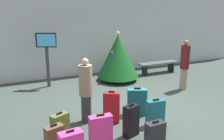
{
  "coord_description": "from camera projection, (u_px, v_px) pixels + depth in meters",
  "views": [
    {
      "loc": [
        -3.33,
        -5.88,
        2.97
      ],
      "look_at": [
        -0.3,
        1.05,
        0.9
      ],
      "focal_mm": 39.75,
      "sensor_mm": 36.0,
      "label": 1
    }
  ],
  "objects": [
    {
      "name": "ground_plane",
      "position": [
        136.0,
        107.0,
        7.26
      ],
      "size": [
        16.0,
        16.0,
        0.0
      ],
      "primitive_type": "plane",
      "color": "#38423D"
    },
    {
      "name": "suitcase_3",
      "position": [
        155.0,
        113.0,
        6.12
      ],
      "size": [
        0.47,
        0.21,
        0.7
      ],
      "color": "#19606B",
      "rests_on": "ground_plane"
    },
    {
      "name": "traveller_0",
      "position": [
        86.0,
        89.0,
        6.17
      ],
      "size": [
        0.41,
        0.41,
        1.68
      ],
      "color": "#333338",
      "rests_on": "ground_plane"
    },
    {
      "name": "suitcase_1",
      "position": [
        112.0,
        107.0,
        6.29
      ],
      "size": [
        0.46,
        0.38,
        0.83
      ],
      "color": "#B2191E",
      "rests_on": "ground_plane"
    },
    {
      "name": "back_wall",
      "position": [
        90.0,
        35.0,
        10.37
      ],
      "size": [
        16.0,
        0.2,
        3.29
      ],
      "primitive_type": "cube",
      "color": "#B7BCC1",
      "rests_on": "ground_plane"
    },
    {
      "name": "suitcase_7",
      "position": [
        155.0,
        133.0,
        5.3
      ],
      "size": [
        0.44,
        0.24,
        0.55
      ],
      "color": "#232326",
      "rests_on": "ground_plane"
    },
    {
      "name": "flight_info_kiosk",
      "position": [
        47.0,
        51.0,
        8.73
      ],
      "size": [
        0.68,
        0.37,
        1.95
      ],
      "color": "#333338",
      "rests_on": "ground_plane"
    },
    {
      "name": "suitcase_5",
      "position": [
        55.0,
        140.0,
        4.95
      ],
      "size": [
        0.4,
        0.28,
        0.66
      ],
      "color": "brown",
      "rests_on": "ground_plane"
    },
    {
      "name": "waiting_bench",
      "position": [
        158.0,
        65.0,
        10.67
      ],
      "size": [
        1.79,
        0.44,
        0.48
      ],
      "color": "#4C5159",
      "rests_on": "ground_plane"
    },
    {
      "name": "holiday_tree",
      "position": [
        118.0,
        56.0,
        9.53
      ],
      "size": [
        1.6,
        1.6,
        1.92
      ],
      "color": "#4C3319",
      "rests_on": "ground_plane"
    },
    {
      "name": "suitcase_6",
      "position": [
        60.0,
        125.0,
        5.65
      ],
      "size": [
        0.46,
        0.35,
        0.58
      ],
      "color": "#59602D",
      "rests_on": "ground_plane"
    },
    {
      "name": "suitcase_2",
      "position": [
        131.0,
        121.0,
        5.62
      ],
      "size": [
        0.4,
        0.3,
        0.79
      ],
      "color": "black",
      "rests_on": "ground_plane"
    },
    {
      "name": "suitcase_0",
      "position": [
        101.0,
        129.0,
        5.38
      ],
      "size": [
        0.51,
        0.22,
        0.66
      ],
      "color": "#E5388C",
      "rests_on": "ground_plane"
    },
    {
      "name": "traveller_1",
      "position": [
        185.0,
        64.0,
        8.53
      ],
      "size": [
        0.36,
        0.36,
        1.76
      ],
      "color": "gray",
      "rests_on": "ground_plane"
    },
    {
      "name": "suitcase_4",
      "position": [
        137.0,
        102.0,
        6.72
      ],
      "size": [
        0.56,
        0.41,
        0.77
      ],
      "color": "#19606B",
      "rests_on": "ground_plane"
    }
  ]
}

